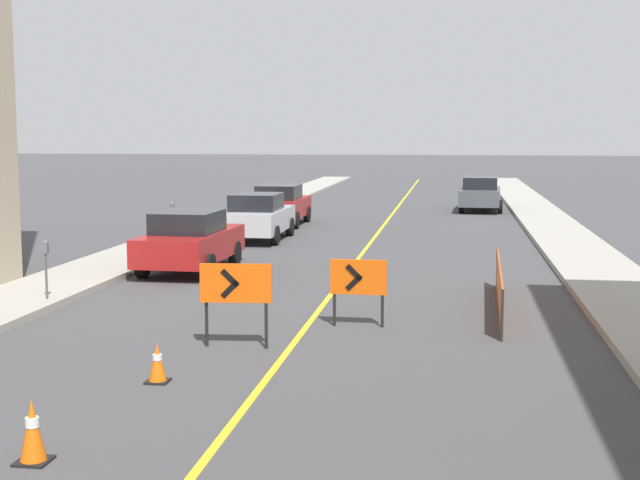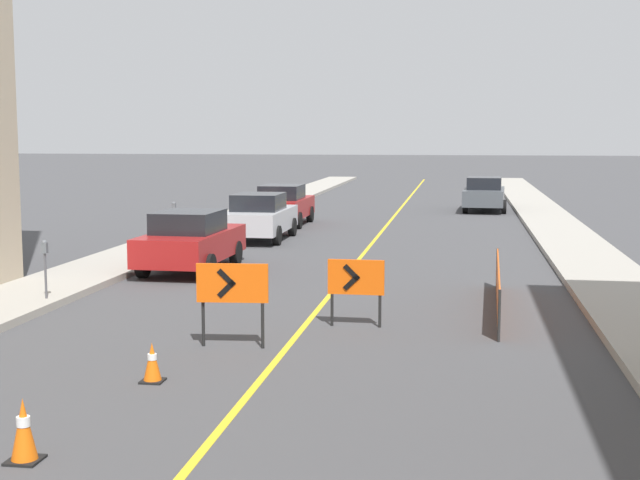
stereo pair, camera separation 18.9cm
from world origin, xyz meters
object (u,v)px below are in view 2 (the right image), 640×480
at_px(traffic_cone_third, 24,430).
at_px(parked_car_curb_mid, 260,217).
at_px(parked_car_curb_near, 191,241).
at_px(parking_meter_far_curb, 45,257).
at_px(arrow_barricade_secondary, 356,280).
at_px(parking_meter_near_curb, 174,215).
at_px(parked_car_curb_far, 283,205).
at_px(traffic_cone_fourth, 152,363).
at_px(arrow_barricade_primary, 232,287).
at_px(parked_car_opposite_side, 484,194).

distance_m(traffic_cone_third, parked_car_curb_mid, 20.52).
bearing_deg(parked_car_curb_near, parking_meter_far_curb, -105.49).
distance_m(arrow_barricade_secondary, parking_meter_near_curb, 11.54).
relative_size(parked_car_curb_near, parked_car_curb_far, 1.01).
distance_m(traffic_cone_fourth, parked_car_curb_near, 10.61).
bearing_deg(arrow_barricade_secondary, parked_car_curb_far, 106.44).
bearing_deg(parking_meter_far_curb, parking_meter_near_curb, 90.00).
bearing_deg(arrow_barricade_primary, parked_car_curb_mid, 95.82).
bearing_deg(parked_car_opposite_side, parking_meter_far_curb, -108.06).
height_order(traffic_cone_third, parking_meter_near_curb, parking_meter_near_curb).
relative_size(traffic_cone_third, parked_car_opposite_side, 0.16).
bearing_deg(traffic_cone_third, parked_car_curb_far, 94.97).
bearing_deg(arrow_barricade_primary, parked_car_curb_near, 106.52).
height_order(arrow_barricade_primary, parked_car_curb_near, parked_car_curb_near).
distance_m(arrow_barricade_primary, arrow_barricade_secondary, 2.69).
distance_m(parked_car_opposite_side, parking_meter_far_curb, 26.45).
xyz_separation_m(parked_car_curb_mid, parked_car_curb_far, (-0.21, 4.98, 0.00)).
distance_m(arrow_barricade_secondary, parking_meter_far_curb, 6.71).
height_order(arrow_barricade_primary, parked_car_opposite_side, parked_car_opposite_side).
distance_m(traffic_cone_fourth, arrow_barricade_secondary, 4.90).
relative_size(traffic_cone_third, parking_meter_near_curb, 0.52).
xyz_separation_m(traffic_cone_fourth, parked_car_curb_far, (-2.52, 22.14, 0.51)).
xyz_separation_m(parked_car_curb_mid, parking_meter_near_curb, (-1.84, -3.55, 0.34)).
distance_m(parked_car_opposite_side, parking_meter_near_curb, 18.82).
height_order(traffic_cone_fourth, arrow_barricade_secondary, arrow_barricade_secondary).
bearing_deg(parked_car_curb_near, parking_meter_near_curb, 116.40).
bearing_deg(traffic_cone_fourth, arrow_barricade_secondary, 59.24).
relative_size(parked_car_curb_near, parking_meter_far_curb, 3.52).
relative_size(parked_car_curb_near, parking_meter_near_curb, 3.13).
bearing_deg(parked_car_opposite_side, parking_meter_near_curb, -117.46).
distance_m(parked_car_curb_near, parking_meter_near_curb, 3.69).
distance_m(parked_car_curb_mid, parked_car_curb_far, 4.99).
xyz_separation_m(traffic_cone_third, parked_car_curb_mid, (-2.00, 20.41, 0.44)).
xyz_separation_m(parked_car_curb_near, parked_car_curb_far, (0.07, 11.86, 0.00)).
relative_size(arrow_barricade_primary, parked_car_curb_far, 0.33).
distance_m(arrow_barricade_secondary, parked_car_curb_far, 18.65).
xyz_separation_m(parked_car_opposite_side, parking_meter_far_curb, (-9.60, -24.64, 0.24)).
bearing_deg(arrow_barricade_primary, traffic_cone_third, -104.95).
height_order(parked_car_curb_far, parking_meter_far_curb, parked_car_curb_far).
bearing_deg(parked_car_curb_far, parking_meter_near_curb, -100.51).
relative_size(traffic_cone_fourth, parking_meter_far_curb, 0.48).
bearing_deg(parked_car_curb_far, parked_car_curb_mid, -87.28).
bearing_deg(arrow_barricade_primary, traffic_cone_fourth, -110.76).
height_order(traffic_cone_third, arrow_barricade_secondary, arrow_barricade_secondary).
distance_m(arrow_barricade_primary, parking_meter_far_curb, 5.58).
bearing_deg(parking_meter_near_curb, traffic_cone_third, -77.18).
xyz_separation_m(parked_car_curb_far, parking_meter_far_curb, (-1.63, -17.00, 0.24)).
distance_m(traffic_cone_third, arrow_barricade_primary, 5.62).
bearing_deg(parked_car_curb_far, parked_car_opposite_side, 44.07).
relative_size(parked_car_curb_mid, parking_meter_far_curb, 3.49).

